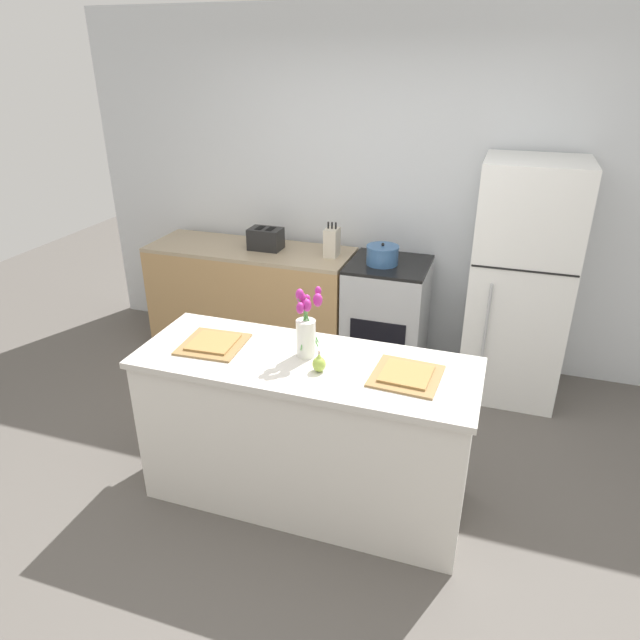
{
  "coord_description": "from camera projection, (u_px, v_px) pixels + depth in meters",
  "views": [
    {
      "loc": [
        0.9,
        -2.43,
        2.35
      ],
      "look_at": [
        0.0,
        0.25,
        1.02
      ],
      "focal_mm": 32.0,
      "sensor_mm": 36.0,
      "label": 1
    }
  ],
  "objects": [
    {
      "name": "back_counter",
      "position": [
        252.0,
        299.0,
        4.83
      ],
      "size": [
        1.68,
        0.6,
        0.91
      ],
      "color": "tan",
      "rests_on": "ground_plane"
    },
    {
      "name": "ground_plane",
      "position": [
        307.0,
        494.0,
        3.35
      ],
      "size": [
        10.0,
        10.0,
        0.0
      ],
      "primitive_type": "plane",
      "color": "#59544F"
    },
    {
      "name": "plate_setting_left",
      "position": [
        213.0,
        344.0,
        3.11
      ],
      "size": [
        0.35,
        0.35,
        0.02
      ],
      "color": "olive",
      "rests_on": "kitchen_island"
    },
    {
      "name": "toaster",
      "position": [
        266.0,
        239.0,
        4.58
      ],
      "size": [
        0.28,
        0.18,
        0.17
      ],
      "color": "black",
      "rests_on": "back_counter"
    },
    {
      "name": "knife_block",
      "position": [
        332.0,
        242.0,
        4.4
      ],
      "size": [
        0.1,
        0.14,
        0.27
      ],
      "color": "beige",
      "rests_on": "back_counter"
    },
    {
      "name": "plate_setting_right",
      "position": [
        406.0,
        375.0,
        2.8
      ],
      "size": [
        0.35,
        0.35,
        0.02
      ],
      "color": "olive",
      "rests_on": "kitchen_island"
    },
    {
      "name": "kitchen_island",
      "position": [
        306.0,
        431.0,
        3.15
      ],
      "size": [
        1.8,
        0.66,
        0.9
      ],
      "color": "silver",
      "rests_on": "ground_plane"
    },
    {
      "name": "refrigerator",
      "position": [
        520.0,
        283.0,
        4.05
      ],
      "size": [
        0.68,
        0.67,
        1.73
      ],
      "color": "white",
      "rests_on": "ground_plane"
    },
    {
      "name": "cooking_pot",
      "position": [
        382.0,
        255.0,
        4.25
      ],
      "size": [
        0.24,
        0.24,
        0.17
      ],
      "color": "#386093",
      "rests_on": "stove_range"
    },
    {
      "name": "pear_figurine",
      "position": [
        319.0,
        363.0,
        2.84
      ],
      "size": [
        0.07,
        0.07,
        0.11
      ],
      "color": "#9EBC47",
      "rests_on": "kitchen_island"
    },
    {
      "name": "flower_vase",
      "position": [
        306.0,
        328.0,
        2.94
      ],
      "size": [
        0.14,
        0.14,
        0.38
      ],
      "color": "silver",
      "rests_on": "kitchen_island"
    },
    {
      "name": "back_wall",
      "position": [
        390.0,
        193.0,
        4.49
      ],
      "size": [
        5.2,
        0.08,
        2.7
      ],
      "color": "silver",
      "rests_on": "ground_plane"
    },
    {
      "name": "stove_range",
      "position": [
        386.0,
        318.0,
        4.5
      ],
      "size": [
        0.6,
        0.61,
        0.91
      ],
      "color": "#B2B5B7",
      "rests_on": "ground_plane"
    }
  ]
}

